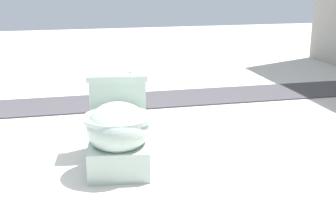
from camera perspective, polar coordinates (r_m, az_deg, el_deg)
The scene contains 3 objects.
ground_plane at distance 2.87m, azimuth -6.20°, elevation -5.97°, with size 14.00×14.00×0.00m, color beige.
gravel_strip at distance 4.18m, azimuth -1.77°, elevation 1.52°, with size 0.56×8.00×0.01m, color #423F44.
toilet at distance 2.75m, azimuth -6.08°, elevation -2.02°, with size 0.68×0.46×0.52m.
Camera 1 is at (2.63, -0.31, 1.10)m, focal length 50.00 mm.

